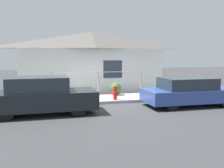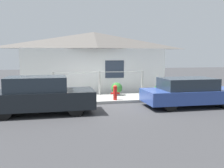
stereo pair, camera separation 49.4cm
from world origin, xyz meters
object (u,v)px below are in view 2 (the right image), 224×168
car_right (189,92)px  potted_plant_corner (157,90)px  potted_plant_near_hydrant (117,88)px  potted_plant_by_fence (50,92)px  car_left (40,95)px  fire_hydrant (115,92)px

car_right → potted_plant_corner: (-0.43, 2.55, -0.23)m
potted_plant_near_hydrant → potted_plant_by_fence: potted_plant_near_hydrant is taller
potted_plant_corner → car_right: bearing=-80.4°
car_left → potted_plant_by_fence: car_left is taller
car_left → potted_plant_near_hydrant: (3.74, 2.89, -0.22)m
potted_plant_near_hydrant → potted_plant_by_fence: bearing=177.4°
car_left → potted_plant_near_hydrant: 4.73m
car_right → potted_plant_near_hydrant: car_right is taller
car_right → potted_plant_near_hydrant: 3.89m
car_left → potted_plant_by_fence: bearing=84.5°
potted_plant_by_fence → potted_plant_corner: potted_plant_corner is taller
potted_plant_by_fence → potted_plant_corner: 5.64m
fire_hydrant → potted_plant_by_fence: (-3.04, 1.51, -0.11)m
car_right → fire_hydrant: car_right is taller
car_right → potted_plant_by_fence: size_ratio=8.41×
car_left → fire_hydrant: car_left is taller
car_left → potted_plant_corner: car_left is taller
potted_plant_near_hydrant → potted_plant_corner: 2.20m
potted_plant_near_hydrant → fire_hydrant: bearing=-106.5°
car_left → potted_plant_corner: size_ratio=8.07×
car_left → potted_plant_near_hydrant: size_ratio=5.96×
car_right → potted_plant_near_hydrant: bearing=132.8°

